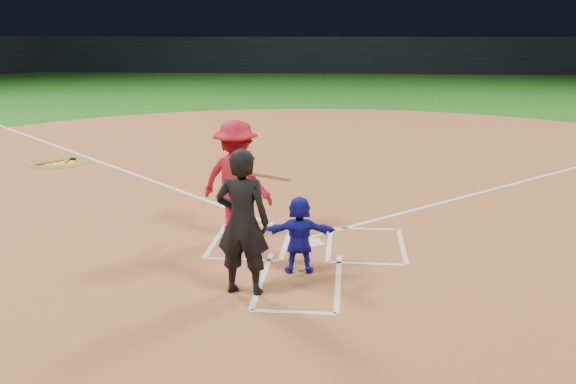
# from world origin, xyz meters

# --- Properties ---
(ground) EXTENTS (120.00, 120.00, 0.00)m
(ground) POSITION_xyz_m (0.00, 0.00, 0.00)
(ground) COLOR #185816
(ground) RESTS_ON ground
(home_plate_dirt) EXTENTS (28.00, 28.00, 0.01)m
(home_plate_dirt) POSITION_xyz_m (0.00, 6.00, 0.01)
(home_plate_dirt) COLOR #9B5A32
(home_plate_dirt) RESTS_ON ground
(stadium_wall_far) EXTENTS (80.00, 1.20, 3.20)m
(stadium_wall_far) POSITION_xyz_m (0.00, 48.00, 1.60)
(stadium_wall_far) COLOR black
(stadium_wall_far) RESTS_ON ground
(home_plate) EXTENTS (0.60, 0.60, 0.02)m
(home_plate) POSITION_xyz_m (0.00, 0.00, 0.02)
(home_plate) COLOR white
(home_plate) RESTS_ON home_plate_dirt
(on_deck_circle) EXTENTS (1.70, 1.70, 0.01)m
(on_deck_circle) POSITION_xyz_m (-7.29, 6.29, 0.02)
(on_deck_circle) COLOR brown
(on_deck_circle) RESTS_ON home_plate_dirt
(on_deck_logo) EXTENTS (0.80, 0.80, 0.00)m
(on_deck_logo) POSITION_xyz_m (-7.29, 6.29, 0.02)
(on_deck_logo) COLOR gold
(on_deck_logo) RESTS_ON on_deck_circle
(on_deck_bat_a) EXTENTS (0.26, 0.83, 0.06)m
(on_deck_bat_a) POSITION_xyz_m (-7.14, 6.54, 0.05)
(on_deck_bat_a) COLOR olive
(on_deck_bat_a) RESTS_ON on_deck_circle
(on_deck_bat_b) EXTENTS (0.52, 0.73, 0.06)m
(on_deck_bat_b) POSITION_xyz_m (-7.49, 6.19, 0.05)
(on_deck_bat_b) COLOR #976437
(on_deck_bat_b) RESTS_ON on_deck_circle
(bat_weight_donut) EXTENTS (0.19, 0.19, 0.05)m
(bat_weight_donut) POSITION_xyz_m (-7.09, 6.69, 0.05)
(bat_weight_donut) COLOR black
(bat_weight_donut) RESTS_ON on_deck_circle
(catcher) EXTENTS (1.11, 0.45, 1.16)m
(catcher) POSITION_xyz_m (-0.04, -1.35, 0.59)
(catcher) COLOR #1317A1
(catcher) RESTS_ON home_plate_dirt
(umpire) EXTENTS (0.78, 0.56, 2.01)m
(umpire) POSITION_xyz_m (-0.74, -2.21, 1.02)
(umpire) COLOR black
(umpire) RESTS_ON home_plate_dirt
(chalk_markings) EXTENTS (28.35, 17.32, 0.01)m
(chalk_markings) POSITION_xyz_m (0.00, 5.29, 0.01)
(chalk_markings) COLOR white
(chalk_markings) RESTS_ON home_plate_dirt
(batter_at_plate) EXTENTS (1.70, 1.20, 2.06)m
(batter_at_plate) POSITION_xyz_m (-1.25, 0.19, 1.04)
(batter_at_plate) COLOR red
(batter_at_plate) RESTS_ON home_plate_dirt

